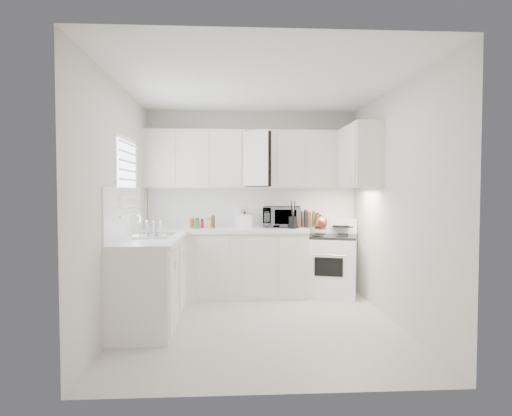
{
  "coord_description": "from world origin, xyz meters",
  "views": [
    {
      "loc": [
        -0.31,
        -4.64,
        1.47
      ],
      "look_at": [
        0.0,
        0.7,
        1.25
      ],
      "focal_mm": 30.36,
      "sensor_mm": 36.0,
      "label": 1
    }
  ],
  "objects": [
    {
      "name": "wall_front",
      "position": [
        0.0,
        -1.6,
        1.3
      ],
      "size": [
        3.0,
        0.0,
        3.0
      ],
      "primitive_type": "plane",
      "rotation": [
        -1.57,
        0.0,
        0.0
      ],
      "color": "beige",
      "rests_on": "ground"
    },
    {
      "name": "backsplash_back",
      "position": [
        0.0,
        1.59,
        1.23
      ],
      "size": [
        2.98,
        0.02,
        0.55
      ],
      "primitive_type": "cube",
      "color": "silver",
      "rests_on": "wall_back"
    },
    {
      "name": "spice_left_4",
      "position": [
        -0.55,
        1.42,
        1.02
      ],
      "size": [
        0.06,
        0.06,
        0.13
      ],
      "primitive_type": "cylinder",
      "color": "brown",
      "rests_on": "countertop_back"
    },
    {
      "name": "backsplash_left",
      "position": [
        -1.49,
        0.2,
        1.23
      ],
      "size": [
        0.02,
        1.6,
        0.55
      ],
      "primitive_type": "cube",
      "color": "silver",
      "rests_on": "wall_left"
    },
    {
      "name": "ceiling",
      "position": [
        0.0,
        0.0,
        2.6
      ],
      "size": [
        3.2,
        3.2,
        0.0
      ],
      "primitive_type": "plane",
      "rotation": [
        3.14,
        0.0,
        0.0
      ],
      "color": "white",
      "rests_on": "ground"
    },
    {
      "name": "sauce_right_3",
      "position": [
        0.74,
        1.4,
        1.05
      ],
      "size": [
        0.06,
        0.06,
        0.19
      ],
      "primitive_type": "cylinder",
      "color": "black",
      "rests_on": "countertop_back"
    },
    {
      "name": "dish_rack",
      "position": [
        -1.2,
        0.12,
        1.05
      ],
      "size": [
        0.42,
        0.35,
        0.21
      ],
      "primitive_type": null,
      "rotation": [
        0.0,
        0.0,
        0.21
      ],
      "color": "white",
      "rests_on": "countertop_left"
    },
    {
      "name": "lower_cabinets_left",
      "position": [
        -1.2,
        0.2,
        0.45
      ],
      "size": [
        0.6,
        1.6,
        0.9
      ],
      "primitive_type": null,
      "color": "beige",
      "rests_on": "floor"
    },
    {
      "name": "wall_right",
      "position": [
        1.5,
        0.0,
        1.3
      ],
      "size": [
        0.0,
        3.2,
        3.2
      ],
      "primitive_type": "plane",
      "rotation": [
        1.57,
        0.0,
        -1.57
      ],
      "color": "beige",
      "rests_on": "ground"
    },
    {
      "name": "sauce_right_2",
      "position": [
        0.69,
        1.46,
        1.05
      ],
      "size": [
        0.06,
        0.06,
        0.19
      ],
      "primitive_type": "cylinder",
      "color": "brown",
      "rests_on": "countertop_back"
    },
    {
      "name": "wall_left",
      "position": [
        -1.5,
        0.0,
        1.3
      ],
      "size": [
        0.0,
        3.2,
        3.2
      ],
      "primitive_type": "plane",
      "rotation": [
        1.57,
        0.0,
        1.57
      ],
      "color": "beige",
      "rests_on": "ground"
    },
    {
      "name": "countertop_back",
      "position": [
        -0.39,
        1.29,
        0.93
      ],
      "size": [
        2.24,
        0.64,
        0.05
      ],
      "primitive_type": "cube",
      "color": "silver",
      "rests_on": "lower_cabinets_back"
    },
    {
      "name": "tea_kettle",
      "position": [
        0.9,
        1.12,
        1.05
      ],
      "size": [
        0.26,
        0.23,
        0.21
      ],
      "primitive_type": null,
      "rotation": [
        0.0,
        0.0,
        0.18
      ],
      "color": "#9B3C2A",
      "rests_on": "stove"
    },
    {
      "name": "window_blinds",
      "position": [
        -1.48,
        0.35,
        1.55
      ],
      "size": [
        0.06,
        0.96,
        1.06
      ],
      "primitive_type": null,
      "color": "white",
      "rests_on": "wall_left"
    },
    {
      "name": "rice_cooker",
      "position": [
        -0.12,
        1.34,
        1.06
      ],
      "size": [
        0.24,
        0.24,
        0.22
      ],
      "primitive_type": null,
      "rotation": [
        0.0,
        0.0,
        -0.07
      ],
      "color": "white",
      "rests_on": "countertop_back"
    },
    {
      "name": "sink",
      "position": [
        -1.19,
        0.55,
        1.07
      ],
      "size": [
        0.42,
        0.38,
        0.3
      ],
      "primitive_type": null,
      "color": "gray",
      "rests_on": "countertop_left"
    },
    {
      "name": "upper_cabinets_back",
      "position": [
        0.0,
        1.44,
        1.5
      ],
      "size": [
        3.0,
        0.33,
        0.8
      ],
      "primitive_type": null,
      "color": "beige",
      "rests_on": "wall_back"
    },
    {
      "name": "upper_cabinets_right",
      "position": [
        1.33,
        0.82,
        1.5
      ],
      "size": [
        0.33,
        0.9,
        0.8
      ],
      "primitive_type": null,
      "color": "beige",
      "rests_on": "wall_right"
    },
    {
      "name": "paper_towel",
      "position": [
        -0.21,
        1.52,
        1.08
      ],
      "size": [
        0.12,
        0.12,
        0.27
      ],
      "primitive_type": "cylinder",
      "color": "white",
      "rests_on": "countertop_back"
    },
    {
      "name": "spice_left_3",
      "position": [
        -0.62,
        1.33,
        1.02
      ],
      "size": [
        0.06,
        0.06,
        0.13
      ],
      "primitive_type": "cylinder",
      "color": "yellow",
      "rests_on": "countertop_back"
    },
    {
      "name": "sauce_right_4",
      "position": [
        0.8,
        1.46,
        1.05
      ],
      "size": [
        0.06,
        0.06,
        0.19
      ],
      "primitive_type": "cylinder",
      "color": "#965128",
      "rests_on": "countertop_back"
    },
    {
      "name": "microwave",
      "position": [
        0.41,
        1.44,
        1.13
      ],
      "size": [
        0.56,
        0.36,
        0.35
      ],
      "primitive_type": "imported",
      "rotation": [
        0.0,
        0.0,
        -0.15
      ],
      "color": "gray",
      "rests_on": "countertop_back"
    },
    {
      "name": "sauce_right_6",
      "position": [
        0.91,
        1.46,
        1.05
      ],
      "size": [
        0.06,
        0.06,
        0.19
      ],
      "primitive_type": "cylinder",
      "color": "#BB184A",
      "rests_on": "countertop_back"
    },
    {
      "name": "sauce_right_5",
      "position": [
        0.85,
        1.4,
        1.05
      ],
      "size": [
        0.06,
        0.06,
        0.19
      ],
      "primitive_type": "cylinder",
      "color": "#3E6F25",
      "rests_on": "countertop_back"
    },
    {
      "name": "stove",
      "position": [
        1.08,
        1.28,
        0.54
      ],
      "size": [
        0.84,
        0.76,
        1.08
      ],
      "primitive_type": null,
      "rotation": [
        0.0,
        0.0,
        -0.31
      ],
      "color": "white",
      "rests_on": "floor"
    },
    {
      "name": "utensil_crock",
      "position": [
        0.53,
        1.17,
        1.14
      ],
      "size": [
        0.17,
        0.17,
        0.39
      ],
      "primitive_type": null,
      "rotation": [
        0.0,
        0.0,
        -0.35
      ],
      "color": "black",
      "rests_on": "countertop_back"
    },
    {
      "name": "wall_back",
      "position": [
        0.0,
        1.6,
        1.3
      ],
      "size": [
        3.0,
        0.0,
        3.0
      ],
      "primitive_type": "plane",
      "rotation": [
        1.57,
        0.0,
        0.0
      ],
      "color": "beige",
      "rests_on": "ground"
    },
    {
      "name": "sauce_right_0",
      "position": [
        0.58,
        1.46,
        1.05
      ],
      "size": [
        0.06,
        0.06,
        0.19
      ],
      "primitive_type": "cylinder",
      "color": "#BB184A",
      "rests_on": "countertop_back"
    },
    {
      "name": "floor",
      "position": [
        0.0,
        0.0,
        0.0
      ],
      "size": [
        3.2,
        3.2,
        0.0
      ],
      "primitive_type": "plane",
      "color": "#B8B2A8",
      "rests_on": "ground"
    },
    {
      "name": "countertop_left",
      "position": [
        -1.19,
        0.2,
        0.93
      ],
      "size": [
        0.64,
        1.62,
        0.05
      ],
      "primitive_type": "cube",
      "color": "silver",
      "rests_on": "lower_cabinets_left"
    },
    {
      "name": "spice_left_2",
      "position": [
        -0.7,
        1.42,
        1.02
      ],
      "size": [
        0.06,
        0.06,
        0.13
      ],
      "primitive_type": "cylinder",
      "color": "#BB184A",
      "rests_on": "countertop_back"
    },
    {
      "name": "frying_pan",
      "position": [
        1.26,
        1.44,
        0.96
      ],
      "size": [
        0.37,
        0.46,
        0.04
      ],
      "primitive_type": null,
      "rotation": [
        0.0,
        0.0,
        0.41
      ],
      "color": "black",
      "rests_on": "stove"
    },
    {
      "name": "sauce_right_1",
      "position": [
        0.64,
        1.4,
        1.05
      ],
      "size": [
        0.06,
        0.06,
        0.19
      ],
      "primitive_type": "cylinder",
      "color": "yellow",
      "rests_on": "countertop_back"
    },
    {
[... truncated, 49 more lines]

